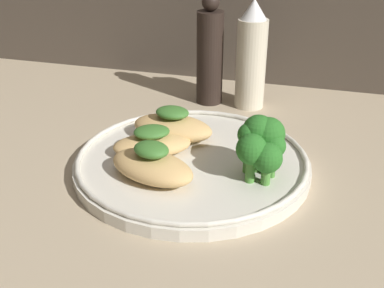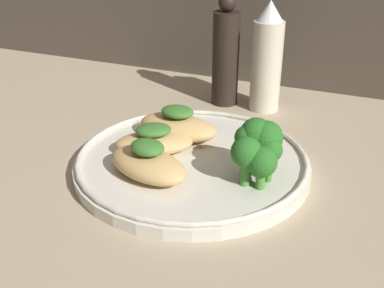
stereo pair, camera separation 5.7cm
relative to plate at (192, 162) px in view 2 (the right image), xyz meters
The scene contains 8 objects.
ground_plane 1.49cm from the plate, ahead, with size 180.00×180.00×1.00cm, color tan.
plate is the anchor object (origin of this frame).
grilled_meat_front 6.68cm from the plate, 118.14° to the right, with size 11.61×8.60×4.40cm.
grilled_meat_middle 5.38cm from the plate, behind, with size 10.84×8.93×3.58cm.
grilled_meat_back 6.53cm from the plate, 130.14° to the left, with size 11.18×6.87×4.33cm.
broccoli_bunch 9.68cm from the plate, 10.97° to the right, with size 5.49×6.31×6.87cm.
sauce_bottle 23.10cm from the plate, 81.95° to the left, with size 4.57×4.57×16.65cm.
pepper_grinder 23.11cm from the plate, 98.90° to the left, with size 4.14×4.14×17.14cm.
Camera 2 is at (19.49, -46.94, 29.33)cm, focal length 45.00 mm.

